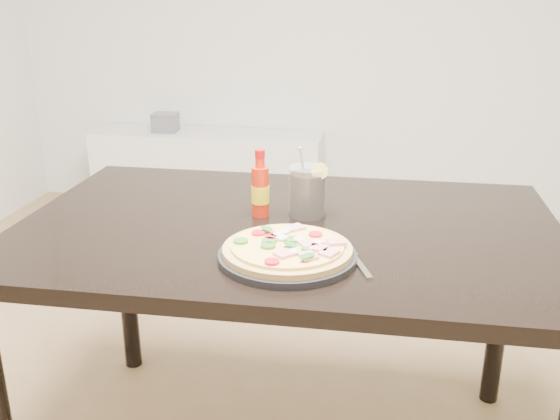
% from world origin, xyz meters
% --- Properties ---
extents(dining_table, '(1.40, 0.90, 0.75)m').
position_xyz_m(dining_table, '(0.02, -0.03, 0.67)').
color(dining_table, black).
rests_on(dining_table, ground).
extents(plate, '(0.31, 0.31, 0.02)m').
position_xyz_m(plate, '(0.05, -0.25, 0.76)').
color(plate, black).
rests_on(plate, dining_table).
extents(pizza, '(0.29, 0.29, 0.03)m').
position_xyz_m(pizza, '(0.06, -0.25, 0.78)').
color(pizza, tan).
rests_on(pizza, plate).
extents(hot_sauce_bottle, '(0.05, 0.05, 0.18)m').
position_xyz_m(hot_sauce_bottle, '(-0.06, 0.02, 0.82)').
color(hot_sauce_bottle, red).
rests_on(hot_sauce_bottle, dining_table).
extents(cola_cup, '(0.11, 0.10, 0.19)m').
position_xyz_m(cola_cup, '(0.06, 0.05, 0.81)').
color(cola_cup, black).
rests_on(cola_cup, dining_table).
extents(fork, '(0.08, 0.18, 0.00)m').
position_xyz_m(fork, '(0.21, -0.23, 0.75)').
color(fork, silver).
rests_on(fork, dining_table).
extents(media_console, '(1.40, 0.34, 0.50)m').
position_xyz_m(media_console, '(-0.80, 2.07, 0.25)').
color(media_console, white).
rests_on(media_console, ground).
extents(cd_stack, '(0.14, 0.12, 0.11)m').
position_xyz_m(cd_stack, '(-1.05, 2.05, 0.56)').
color(cd_stack, slate).
rests_on(cd_stack, media_console).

